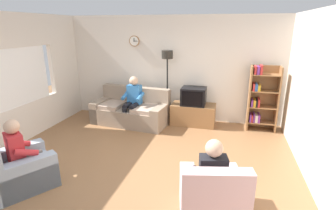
{
  "coord_description": "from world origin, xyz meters",
  "views": [
    {
      "loc": [
        1.49,
        -3.9,
        2.42
      ],
      "look_at": [
        0.35,
        0.68,
        0.96
      ],
      "focal_mm": 27.32,
      "sensor_mm": 36.0,
      "label": 1
    }
  ],
  "objects_px": {
    "bookshelf": "(261,98)",
    "floor_lamp": "(167,66)",
    "armchair_near_bookshelf": "(211,199)",
    "person_on_couch": "(133,98)",
    "armchair_near_window": "(20,170)",
    "couch": "(131,111)",
    "person_in_left_armchair": "(23,150)",
    "tv_stand": "(193,114)",
    "person_in_right_armchair": "(212,174)",
    "tv": "(194,96)"
  },
  "relations": [
    {
      "from": "couch",
      "to": "tv",
      "type": "distance_m",
      "value": 1.66
    },
    {
      "from": "person_in_left_armchair",
      "to": "tv_stand",
      "type": "bearing_deg",
      "value": 56.29
    },
    {
      "from": "tv",
      "to": "floor_lamp",
      "type": "height_order",
      "value": "floor_lamp"
    },
    {
      "from": "armchair_near_bookshelf",
      "to": "floor_lamp",
      "type": "bearing_deg",
      "value": 112.91
    },
    {
      "from": "person_in_right_armchair",
      "to": "armchair_near_window",
      "type": "bearing_deg",
      "value": -178.04
    },
    {
      "from": "armchair_near_window",
      "to": "armchair_near_bookshelf",
      "type": "xyz_separation_m",
      "value": [
        2.95,
        0.01,
        0.0
      ]
    },
    {
      "from": "couch",
      "to": "tv_stand",
      "type": "bearing_deg",
      "value": 10.79
    },
    {
      "from": "person_on_couch",
      "to": "armchair_near_window",
      "type": "bearing_deg",
      "value": -104.32
    },
    {
      "from": "armchair_near_bookshelf",
      "to": "person_in_right_armchair",
      "type": "height_order",
      "value": "person_in_right_armchair"
    },
    {
      "from": "couch",
      "to": "person_in_left_armchair",
      "type": "bearing_deg",
      "value": -101.3
    },
    {
      "from": "armchair_near_window",
      "to": "person_on_couch",
      "type": "distance_m",
      "value": 3.03
    },
    {
      "from": "couch",
      "to": "tv_stand",
      "type": "relative_size",
      "value": 1.81
    },
    {
      "from": "floor_lamp",
      "to": "person_on_couch",
      "type": "xyz_separation_m",
      "value": [
        -0.76,
        -0.51,
        -0.75
      ]
    },
    {
      "from": "tv_stand",
      "to": "person_on_couch",
      "type": "relative_size",
      "value": 0.89
    },
    {
      "from": "armchair_near_window",
      "to": "person_in_left_armchair",
      "type": "bearing_deg",
      "value": 56.28
    },
    {
      "from": "bookshelf",
      "to": "armchair_near_bookshelf",
      "type": "relative_size",
      "value": 1.53
    },
    {
      "from": "armchair_near_bookshelf",
      "to": "person_on_couch",
      "type": "xyz_separation_m",
      "value": [
        -2.2,
        2.9,
        0.41
      ]
    },
    {
      "from": "tv_stand",
      "to": "armchair_near_bookshelf",
      "type": "height_order",
      "value": "armchair_near_bookshelf"
    },
    {
      "from": "tv_stand",
      "to": "person_in_right_armchair",
      "type": "bearing_deg",
      "value": -77.51
    },
    {
      "from": "person_on_couch",
      "to": "person_in_right_armchair",
      "type": "xyz_separation_m",
      "value": [
        2.18,
        -2.81,
        -0.09
      ]
    },
    {
      "from": "armchair_near_bookshelf",
      "to": "bookshelf",
      "type": "bearing_deg",
      "value": 75.64
    },
    {
      "from": "tv",
      "to": "bookshelf",
      "type": "xyz_separation_m",
      "value": [
        1.6,
        0.1,
        0.04
      ]
    },
    {
      "from": "couch",
      "to": "armchair_near_bookshelf",
      "type": "height_order",
      "value": "same"
    },
    {
      "from": "tv",
      "to": "tv_stand",
      "type": "bearing_deg",
      "value": 90.0
    },
    {
      "from": "tv",
      "to": "armchair_near_bookshelf",
      "type": "distance_m",
      "value": 3.39
    },
    {
      "from": "bookshelf",
      "to": "person_in_left_armchair",
      "type": "height_order",
      "value": "bookshelf"
    },
    {
      "from": "armchair_near_bookshelf",
      "to": "person_in_left_armchair",
      "type": "bearing_deg",
      "value": 178.78
    },
    {
      "from": "bookshelf",
      "to": "floor_lamp",
      "type": "bearing_deg",
      "value": 179.35
    },
    {
      "from": "tv",
      "to": "person_in_left_armchair",
      "type": "xyz_separation_m",
      "value": [
        -2.16,
        -3.22,
        -0.15
      ]
    },
    {
      "from": "floor_lamp",
      "to": "armchair_near_bookshelf",
      "type": "distance_m",
      "value": 3.87
    },
    {
      "from": "armchair_near_bookshelf",
      "to": "person_in_right_armchair",
      "type": "distance_m",
      "value": 0.33
    },
    {
      "from": "floor_lamp",
      "to": "tv",
      "type": "bearing_deg",
      "value": -9.9
    },
    {
      "from": "bookshelf",
      "to": "person_in_left_armchair",
      "type": "distance_m",
      "value": 5.02
    },
    {
      "from": "bookshelf",
      "to": "person_on_couch",
      "type": "bearing_deg",
      "value": -171.07
    },
    {
      "from": "bookshelf",
      "to": "person_on_couch",
      "type": "height_order",
      "value": "bookshelf"
    },
    {
      "from": "tv_stand",
      "to": "couch",
      "type": "bearing_deg",
      "value": -169.21
    },
    {
      "from": "armchair_near_window",
      "to": "armchair_near_bookshelf",
      "type": "relative_size",
      "value": 1.14
    },
    {
      "from": "couch",
      "to": "armchair_near_bookshelf",
      "type": "distance_m",
      "value": 3.79
    },
    {
      "from": "couch",
      "to": "person_in_right_armchair",
      "type": "xyz_separation_m",
      "value": [
        2.29,
        -2.92,
        0.29
      ]
    },
    {
      "from": "couch",
      "to": "armchair_near_window",
      "type": "distance_m",
      "value": 3.09
    },
    {
      "from": "person_in_left_armchair",
      "to": "bookshelf",
      "type": "bearing_deg",
      "value": 41.4
    },
    {
      "from": "tv",
      "to": "person_in_right_armchair",
      "type": "xyz_separation_m",
      "value": [
        0.71,
        -3.19,
        -0.15
      ]
    },
    {
      "from": "tv",
      "to": "floor_lamp",
      "type": "distance_m",
      "value": 1.0
    },
    {
      "from": "tv",
      "to": "person_in_right_armchair",
      "type": "relative_size",
      "value": 0.54
    },
    {
      "from": "couch",
      "to": "person_in_left_armchair",
      "type": "xyz_separation_m",
      "value": [
        -0.59,
        -2.94,
        0.29
      ]
    },
    {
      "from": "armchair_near_bookshelf",
      "to": "person_on_couch",
      "type": "distance_m",
      "value": 3.66
    },
    {
      "from": "bookshelf",
      "to": "floor_lamp",
      "type": "relative_size",
      "value": 0.85
    },
    {
      "from": "couch",
      "to": "tv_stand",
      "type": "height_order",
      "value": "couch"
    },
    {
      "from": "armchair_near_bookshelf",
      "to": "couch",
      "type": "bearing_deg",
      "value": 127.53
    },
    {
      "from": "couch",
      "to": "person_in_right_armchair",
      "type": "bearing_deg",
      "value": -51.89
    }
  ]
}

